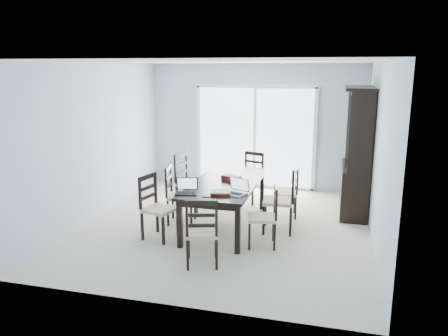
% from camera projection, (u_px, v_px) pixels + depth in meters
% --- Properties ---
extents(floor, '(5.00, 5.00, 0.00)m').
position_uv_depth(floor, '(226.00, 226.00, 7.09)').
color(floor, beige).
rests_on(floor, ground).
extents(ceiling, '(5.00, 5.00, 0.00)m').
position_uv_depth(ceiling, '(226.00, 62.00, 6.51)').
color(ceiling, white).
rests_on(ceiling, back_wall).
extents(back_wall, '(4.50, 0.02, 2.60)m').
position_uv_depth(back_wall, '(255.00, 127.00, 9.16)').
color(back_wall, '#ADC2CE').
rests_on(back_wall, floor).
extents(wall_left, '(0.02, 5.00, 2.60)m').
position_uv_depth(wall_left, '(97.00, 141.00, 7.35)').
color(wall_left, '#ADC2CE').
rests_on(wall_left, floor).
extents(wall_right, '(0.02, 5.00, 2.60)m').
position_uv_depth(wall_right, '(378.00, 154.00, 6.25)').
color(wall_right, '#ADC2CE').
rests_on(wall_right, floor).
extents(balcony, '(4.50, 2.00, 0.10)m').
position_uv_depth(balcony, '(262.00, 178.00, 10.41)').
color(balcony, gray).
rests_on(balcony, ground).
extents(railing, '(4.50, 0.06, 1.10)m').
position_uv_depth(railing, '(269.00, 146.00, 11.21)').
color(railing, '#99999E').
rests_on(railing, balcony).
extents(dining_table, '(1.00, 2.20, 0.75)m').
position_uv_depth(dining_table, '(226.00, 186.00, 6.94)').
color(dining_table, black).
rests_on(dining_table, floor).
extents(china_hutch, '(0.50, 1.38, 2.20)m').
position_uv_depth(china_hutch, '(357.00, 153.00, 7.54)').
color(china_hutch, black).
rests_on(china_hutch, floor).
extents(sliding_door, '(2.52, 0.05, 2.18)m').
position_uv_depth(sliding_door, '(255.00, 137.00, 9.19)').
color(sliding_door, silver).
rests_on(sliding_door, floor).
extents(chair_left_near, '(0.51, 0.50, 1.11)m').
position_uv_depth(chair_left_near, '(154.00, 200.00, 6.50)').
color(chair_left_near, black).
rests_on(chair_left_near, floor).
extents(chair_left_mid, '(0.49, 0.48, 1.12)m').
position_uv_depth(chair_left_mid, '(176.00, 188.00, 7.13)').
color(chair_left_mid, black).
rests_on(chair_left_mid, floor).
extents(chair_left_far, '(0.53, 0.52, 1.18)m').
position_uv_depth(chair_left_far, '(187.00, 175.00, 7.85)').
color(chair_left_far, black).
rests_on(chair_left_far, floor).
extents(chair_right_near, '(0.47, 0.46, 1.03)m').
position_uv_depth(chair_right_near, '(268.00, 209.00, 6.19)').
color(chair_right_near, black).
rests_on(chair_right_near, floor).
extents(chair_right_mid, '(0.50, 0.49, 1.20)m').
position_uv_depth(chair_right_mid, '(285.00, 192.00, 6.73)').
color(chair_right_mid, black).
rests_on(chair_right_mid, floor).
extents(chair_right_far, '(0.45, 0.44, 1.03)m').
position_uv_depth(chair_right_far, '(291.00, 186.00, 7.44)').
color(chair_right_far, black).
rests_on(chair_right_far, floor).
extents(chair_end_near, '(0.51, 0.52, 1.08)m').
position_uv_depth(chair_end_near, '(202.00, 225.00, 5.51)').
color(chair_end_near, black).
rests_on(chair_end_near, floor).
extents(chair_end_far, '(0.52, 0.53, 1.08)m').
position_uv_depth(chair_end_far, '(251.00, 171.00, 8.34)').
color(chair_end_far, black).
rests_on(chair_end_far, floor).
extents(laptop_dark, '(0.35, 0.28, 0.22)m').
position_uv_depth(laptop_dark, '(186.00, 190.00, 6.24)').
color(laptop_dark, black).
rests_on(laptop_dark, dining_table).
extents(laptop_silver, '(0.38, 0.33, 0.22)m').
position_uv_depth(laptop_silver, '(234.00, 191.00, 6.21)').
color(laptop_silver, silver).
rests_on(laptop_silver, dining_table).
extents(book_stack, '(0.32, 0.28, 0.05)m').
position_uv_depth(book_stack, '(220.00, 193.00, 6.22)').
color(book_stack, maroon).
rests_on(book_stack, dining_table).
extents(cell_phone, '(0.11, 0.06, 0.01)m').
position_uv_depth(cell_phone, '(206.00, 197.00, 6.08)').
color(cell_phone, black).
rests_on(cell_phone, dining_table).
extents(game_box, '(0.34, 0.26, 0.08)m').
position_uv_depth(game_box, '(231.00, 178.00, 6.98)').
color(game_box, '#43100D').
rests_on(game_box, dining_table).
extents(hot_tub, '(1.89, 1.73, 0.88)m').
position_uv_depth(hot_tub, '(248.00, 155.00, 10.55)').
color(hot_tub, maroon).
rests_on(hot_tub, balcony).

